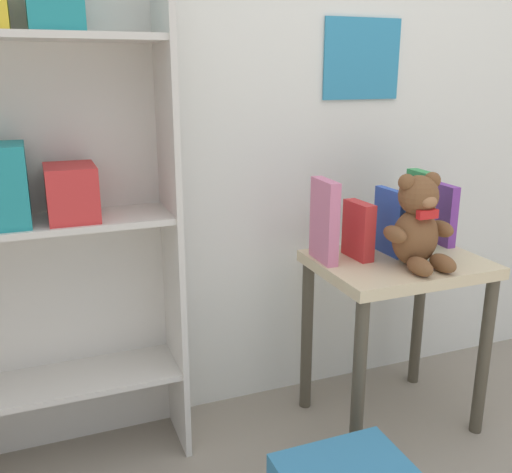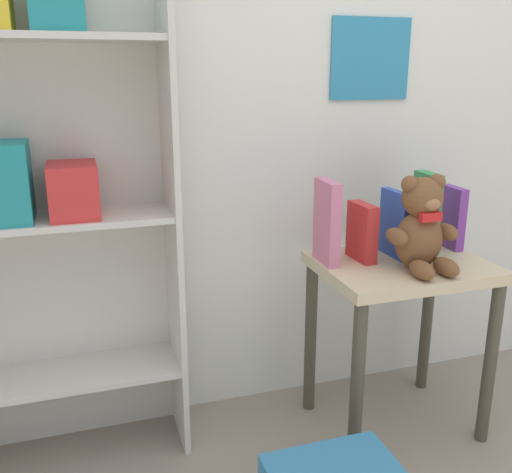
{
  "view_description": "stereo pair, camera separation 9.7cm",
  "coord_description": "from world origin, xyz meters",
  "px_view_note": "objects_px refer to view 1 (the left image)",
  "views": [
    {
      "loc": [
        -0.9,
        -0.43,
        1.15
      ],
      "look_at": [
        -0.32,
        1.06,
        0.69
      ],
      "focal_mm": 40.0,
      "sensor_mm": 36.0,
      "label": 1
    },
    {
      "loc": [
        -0.81,
        -0.46,
        1.15
      ],
      "look_at": [
        -0.32,
        1.06,
        0.69
      ],
      "focal_mm": 40.0,
      "sensor_mm": 36.0,
      "label": 2
    }
  ],
  "objects_px": {
    "book_standing_green": "(419,211)",
    "book_standing_red": "(358,230)",
    "book_standing_pink": "(324,221)",
    "book_standing_purple": "(443,215)",
    "teddy_bear": "(418,225)",
    "book_standing_blue": "(389,222)",
    "display_table": "(396,291)",
    "bookshelf_side": "(36,187)"
  },
  "relations": [
    {
      "from": "display_table",
      "to": "book_standing_pink",
      "type": "height_order",
      "value": "book_standing_pink"
    },
    {
      "from": "display_table",
      "to": "bookshelf_side",
      "type": "bearing_deg",
      "value": 169.11
    },
    {
      "from": "book_standing_green",
      "to": "book_standing_red",
      "type": "bearing_deg",
      "value": -175.76
    },
    {
      "from": "teddy_bear",
      "to": "book_standing_green",
      "type": "height_order",
      "value": "teddy_bear"
    },
    {
      "from": "book_standing_purple",
      "to": "display_table",
      "type": "bearing_deg",
      "value": -157.86
    },
    {
      "from": "display_table",
      "to": "book_standing_purple",
      "type": "xyz_separation_m",
      "value": [
        0.23,
        0.08,
        0.21
      ]
    },
    {
      "from": "teddy_bear",
      "to": "book_standing_purple",
      "type": "height_order",
      "value": "teddy_bear"
    },
    {
      "from": "book_standing_green",
      "to": "display_table",
      "type": "bearing_deg",
      "value": -147.43
    },
    {
      "from": "bookshelf_side",
      "to": "book_standing_red",
      "type": "bearing_deg",
      "value": -8.65
    },
    {
      "from": "book_standing_pink",
      "to": "book_standing_purple",
      "type": "distance_m",
      "value": 0.46
    },
    {
      "from": "bookshelf_side",
      "to": "book_standing_purple",
      "type": "bearing_deg",
      "value": -5.23
    },
    {
      "from": "teddy_bear",
      "to": "book_standing_green",
      "type": "xyz_separation_m",
      "value": [
        0.11,
        0.14,
        0.0
      ]
    },
    {
      "from": "display_table",
      "to": "book_standing_blue",
      "type": "bearing_deg",
      "value": 90.0
    },
    {
      "from": "book_standing_red",
      "to": "book_standing_blue",
      "type": "relative_size",
      "value": 0.85
    },
    {
      "from": "bookshelf_side",
      "to": "book_standing_red",
      "type": "height_order",
      "value": "bookshelf_side"
    },
    {
      "from": "book_standing_blue",
      "to": "book_standing_red",
      "type": "bearing_deg",
      "value": -179.61
    },
    {
      "from": "display_table",
      "to": "book_standing_blue",
      "type": "relative_size",
      "value": 2.73
    },
    {
      "from": "book_standing_red",
      "to": "book_standing_blue",
      "type": "height_order",
      "value": "book_standing_blue"
    },
    {
      "from": "teddy_bear",
      "to": "book_standing_green",
      "type": "distance_m",
      "value": 0.18
    },
    {
      "from": "teddy_bear",
      "to": "book_standing_pink",
      "type": "height_order",
      "value": "teddy_bear"
    },
    {
      "from": "book_standing_blue",
      "to": "book_standing_purple",
      "type": "height_order",
      "value": "book_standing_blue"
    },
    {
      "from": "book_standing_blue",
      "to": "book_standing_purple",
      "type": "bearing_deg",
      "value": 3.73
    },
    {
      "from": "book_standing_blue",
      "to": "book_standing_green",
      "type": "distance_m",
      "value": 0.12
    },
    {
      "from": "book_standing_pink",
      "to": "book_standing_purple",
      "type": "bearing_deg",
      "value": 4.4
    },
    {
      "from": "book_standing_blue",
      "to": "book_standing_green",
      "type": "relative_size",
      "value": 0.81
    },
    {
      "from": "bookshelf_side",
      "to": "book_standing_red",
      "type": "relative_size",
      "value": 8.35
    },
    {
      "from": "book_standing_pink",
      "to": "book_standing_red",
      "type": "xyz_separation_m",
      "value": [
        0.12,
        -0.01,
        -0.04
      ]
    },
    {
      "from": "book_standing_pink",
      "to": "book_standing_red",
      "type": "distance_m",
      "value": 0.12
    },
    {
      "from": "book_standing_red",
      "to": "teddy_bear",
      "type": "bearing_deg",
      "value": -49.69
    },
    {
      "from": "book_standing_pink",
      "to": "book_standing_red",
      "type": "bearing_deg",
      "value": -3.28
    },
    {
      "from": "bookshelf_side",
      "to": "book_standing_green",
      "type": "bearing_deg",
      "value": -6.61
    },
    {
      "from": "display_table",
      "to": "book_standing_green",
      "type": "xyz_separation_m",
      "value": [
        0.12,
        0.07,
        0.24
      ]
    },
    {
      "from": "book_standing_blue",
      "to": "book_standing_green",
      "type": "xyz_separation_m",
      "value": [
        0.12,
        0.0,
        0.03
      ]
    },
    {
      "from": "teddy_bear",
      "to": "book_standing_blue",
      "type": "xyz_separation_m",
      "value": [
        -0.01,
        0.14,
        -0.02
      ]
    },
    {
      "from": "book_standing_red",
      "to": "book_standing_pink",
      "type": "bearing_deg",
      "value": 171.09
    },
    {
      "from": "bookshelf_side",
      "to": "book_standing_blue",
      "type": "distance_m",
      "value": 1.07
    },
    {
      "from": "teddy_bear",
      "to": "book_standing_pink",
      "type": "bearing_deg",
      "value": 148.81
    },
    {
      "from": "bookshelf_side",
      "to": "teddy_bear",
      "type": "xyz_separation_m",
      "value": [
        1.06,
        -0.28,
        -0.14
      ]
    },
    {
      "from": "book_standing_red",
      "to": "book_standing_green",
      "type": "relative_size",
      "value": 0.69
    },
    {
      "from": "bookshelf_side",
      "to": "teddy_bear",
      "type": "height_order",
      "value": "bookshelf_side"
    },
    {
      "from": "teddy_bear",
      "to": "book_standing_red",
      "type": "relative_size",
      "value": 1.58
    },
    {
      "from": "book_standing_purple",
      "to": "bookshelf_side",
      "type": "bearing_deg",
      "value": 176.77
    }
  ]
}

